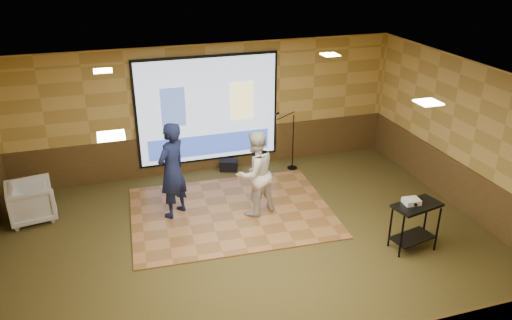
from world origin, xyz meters
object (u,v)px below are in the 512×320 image
object	(u,v)px
projector	(412,201)
mic_stand	(291,150)
banquet_chair	(32,201)
projector_screen	(208,111)
dance_floor	(231,212)
duffel_bag	(229,165)
player_right	(255,173)
av_table	(415,218)
player_left	(172,170)

from	to	relation	value
projector	mic_stand	world-z (taller)	mic_stand
banquet_chair	projector_screen	bearing A→B (deg)	-81.64
dance_floor	duffel_bag	world-z (taller)	duffel_bag
banquet_chair	player_right	bearing A→B (deg)	-114.00
av_table	projector	distance (m)	0.34
mic_stand	projector_screen	bearing A→B (deg)	170.75
dance_floor	av_table	distance (m)	3.59
dance_floor	av_table	size ratio (longest dim) A/B	4.43
player_right	banquet_chair	distance (m)	4.43
dance_floor	banquet_chair	xyz separation A→B (m)	(-3.80, 0.93, 0.38)
player_right	duffel_bag	distance (m)	2.29
projector_screen	projector	distance (m)	5.07
av_table	duffel_bag	size ratio (longest dim) A/B	2.21
duffel_bag	player_left	bearing A→B (deg)	-131.92
player_left	duffel_bag	size ratio (longest dim) A/B	4.77
duffel_bag	projector	bearing A→B (deg)	-61.57
av_table	duffel_bag	xyz separation A→B (m)	(-2.32, 4.17, -0.49)
player_left	banquet_chair	xyz separation A→B (m)	(-2.70, 0.70, -0.61)
player_left	dance_floor	bearing A→B (deg)	126.31
player_right	mic_stand	world-z (taller)	player_right
av_table	banquet_chair	distance (m)	7.29
projector_screen	mic_stand	xyz separation A→B (m)	(1.85, -0.54, -0.98)
player_left	av_table	world-z (taller)	player_left
av_table	duffel_bag	distance (m)	4.79
player_right	projector	bearing A→B (deg)	119.71
player_right	mic_stand	distance (m)	2.35
mic_stand	projector	bearing A→B (deg)	-71.18
dance_floor	projector_screen	bearing A→B (deg)	88.72
av_table	mic_stand	distance (m)	3.92
projector_screen	duffel_bag	xyz separation A→B (m)	(0.41, -0.19, -1.35)
player_left	mic_stand	world-z (taller)	player_left
banquet_chair	duffel_bag	world-z (taller)	banquet_chair
player_right	duffel_bag	world-z (taller)	player_right
projector_screen	av_table	distance (m)	5.21
player_left	av_table	xyz separation A→B (m)	(3.88, -2.43, -0.38)
av_table	mic_stand	world-z (taller)	mic_stand
projector	duffel_bag	xyz separation A→B (m)	(-2.23, 4.12, -0.82)
duffel_bag	dance_floor	bearing A→B (deg)	-103.03
player_right	player_left	bearing A→B (deg)	-33.85
projector	duffel_bag	bearing A→B (deg)	122.09
mic_stand	banquet_chair	distance (m)	5.74
banquet_chair	dance_floor	bearing A→B (deg)	-113.16
projector_screen	player_left	bearing A→B (deg)	-120.91
player_right	banquet_chair	size ratio (longest dim) A/B	2.04
banquet_chair	mic_stand	bearing A→B (deg)	-92.44
duffel_bag	mic_stand	bearing A→B (deg)	-13.71
player_right	projector	distance (m)	2.97
player_left	banquet_chair	size ratio (longest dim) A/B	2.27
player_right	projector	xyz separation A→B (m)	(2.23, -1.96, 0.04)
dance_floor	banquet_chair	distance (m)	3.93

